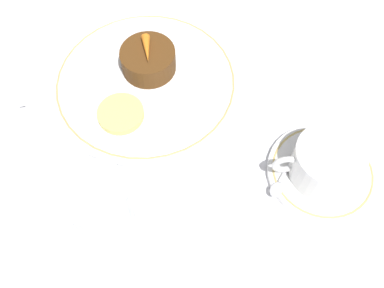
% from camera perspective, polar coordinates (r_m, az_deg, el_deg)
% --- Properties ---
extents(ground_plane, '(3.00, 3.00, 0.00)m').
position_cam_1_polar(ground_plane, '(0.65, -3.23, 4.01)').
color(ground_plane, white).
extents(dinner_plate, '(0.28, 0.28, 0.01)m').
position_cam_1_polar(dinner_plate, '(0.67, -5.86, 7.71)').
color(dinner_plate, white).
rests_on(dinner_plate, ground_plane).
extents(saucer, '(0.14, 0.14, 0.01)m').
position_cam_1_polar(saucer, '(0.62, 16.15, -3.45)').
color(saucer, white).
rests_on(saucer, ground_plane).
extents(coffee_cup, '(0.11, 0.09, 0.05)m').
position_cam_1_polar(coffee_cup, '(0.59, 16.70, -2.22)').
color(coffee_cup, white).
rests_on(coffee_cup, saucer).
extents(spoon, '(0.07, 0.10, 0.00)m').
position_cam_1_polar(spoon, '(0.60, 11.94, -3.15)').
color(spoon, silver).
rests_on(spoon, saucer).
extents(wine_glass, '(0.08, 0.08, 0.12)m').
position_cam_1_polar(wine_glass, '(0.51, -11.76, -7.74)').
color(wine_glass, silver).
rests_on(wine_glass, ground_plane).
extents(fork, '(0.05, 0.18, 0.01)m').
position_cam_1_polar(fork, '(0.70, -20.86, 5.50)').
color(fork, silver).
rests_on(fork, ground_plane).
extents(dessert_cake, '(0.08, 0.08, 0.04)m').
position_cam_1_polar(dessert_cake, '(0.67, -5.58, 10.57)').
color(dessert_cake, '#563314').
rests_on(dessert_cake, dinner_plate).
extents(carrot_garnish, '(0.02, 0.05, 0.01)m').
position_cam_1_polar(carrot_garnish, '(0.65, -5.76, 11.93)').
color(carrot_garnish, orange).
rests_on(carrot_garnish, dessert_cake).
extents(pineapple_slice, '(0.06, 0.06, 0.01)m').
position_cam_1_polar(pineapple_slice, '(0.63, -9.05, 3.81)').
color(pineapple_slice, '#EFE075').
rests_on(pineapple_slice, dinner_plate).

